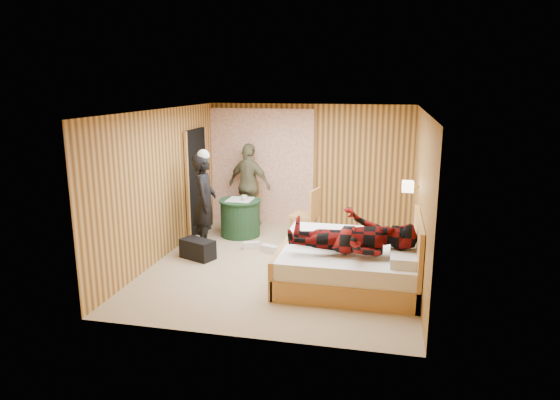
% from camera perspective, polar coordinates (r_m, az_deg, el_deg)
% --- Properties ---
extents(floor, '(4.20, 5.00, 0.01)m').
position_cam_1_polar(floor, '(8.31, 0.52, -7.28)').
color(floor, tan).
rests_on(floor, ground).
extents(ceiling, '(4.20, 5.00, 0.01)m').
position_cam_1_polar(ceiling, '(7.79, 0.56, 10.19)').
color(ceiling, white).
rests_on(ceiling, wall_back).
extents(wall_back, '(4.20, 0.02, 2.50)m').
position_cam_1_polar(wall_back, '(10.38, 3.38, 4.01)').
color(wall_back, tan).
rests_on(wall_back, floor).
extents(wall_left, '(0.02, 5.00, 2.50)m').
position_cam_1_polar(wall_left, '(8.63, -13.24, 1.77)').
color(wall_left, tan).
rests_on(wall_left, floor).
extents(wall_right, '(0.02, 5.00, 2.50)m').
position_cam_1_polar(wall_right, '(7.82, 15.79, 0.43)').
color(wall_right, tan).
rests_on(wall_right, floor).
extents(curtain, '(2.20, 0.08, 2.40)m').
position_cam_1_polar(curtain, '(10.52, -2.08, 3.87)').
color(curtain, white).
rests_on(curtain, floor).
extents(doorway, '(0.06, 0.90, 2.05)m').
position_cam_1_polar(doorway, '(9.91, -9.51, 2.08)').
color(doorway, black).
rests_on(doorway, floor).
extents(wall_lamp, '(0.26, 0.24, 0.16)m').
position_cam_1_polar(wall_lamp, '(8.24, 14.42, 1.52)').
color(wall_lamp, gold).
rests_on(wall_lamp, wall_right).
extents(bed, '(2.01, 1.58, 1.09)m').
position_cam_1_polar(bed, '(7.43, 8.02, -7.38)').
color(bed, '#E2A55C').
rests_on(bed, floor).
extents(nightstand, '(0.38, 0.52, 0.50)m').
position_cam_1_polar(nightstand, '(8.49, 13.73, -5.40)').
color(nightstand, '#E2A55C').
rests_on(nightstand, floor).
extents(round_table, '(0.82, 0.82, 0.73)m').
position_cam_1_polar(round_table, '(9.72, -4.56, -1.99)').
color(round_table, '#1E4123').
rests_on(round_table, floor).
extents(chair_far, '(0.47, 0.47, 0.93)m').
position_cam_1_polar(chair_far, '(10.29, -3.58, -0.11)').
color(chair_far, '#E2A55C').
rests_on(chair_far, floor).
extents(chair_near, '(0.55, 0.55, 1.02)m').
position_cam_1_polar(chair_near, '(9.27, 3.31, -1.30)').
color(chair_near, '#E2A55C').
rests_on(chair_near, floor).
extents(duffel_bag, '(0.66, 0.51, 0.33)m').
position_cam_1_polar(duffel_bag, '(8.61, -9.38, -5.56)').
color(duffel_bag, black).
rests_on(duffel_bag, floor).
extents(sneaker_left, '(0.33, 0.23, 0.13)m').
position_cam_1_polar(sneaker_left, '(8.80, -1.20, -5.64)').
color(sneaker_left, silver).
rests_on(sneaker_left, floor).
extents(sneaker_right, '(0.32, 0.21, 0.13)m').
position_cam_1_polar(sneaker_right, '(9.01, -3.29, -5.21)').
color(sneaker_right, silver).
rests_on(sneaker_right, floor).
extents(woman_standing, '(0.53, 0.70, 1.72)m').
position_cam_1_polar(woman_standing, '(8.91, -8.59, -0.24)').
color(woman_standing, black).
rests_on(woman_standing, floor).
extents(man_at_table, '(1.09, 0.75, 1.72)m').
position_cam_1_polar(man_at_table, '(10.25, -3.50, 1.68)').
color(man_at_table, '#6D6949').
rests_on(man_at_table, floor).
extents(man_on_bed, '(0.86, 0.67, 1.77)m').
position_cam_1_polar(man_on_bed, '(7.01, 8.26, -2.99)').
color(man_on_bed, '#640A09').
rests_on(man_on_bed, bed).
extents(book_lower, '(0.20, 0.25, 0.02)m').
position_cam_1_polar(book_lower, '(8.36, 13.83, -3.88)').
color(book_lower, silver).
rests_on(book_lower, nightstand).
extents(book_upper, '(0.20, 0.25, 0.02)m').
position_cam_1_polar(book_upper, '(8.36, 13.83, -3.75)').
color(book_upper, silver).
rests_on(book_upper, nightstand).
extents(cup_nightstand, '(0.13, 0.13, 0.09)m').
position_cam_1_polar(cup_nightstand, '(8.53, 13.82, -3.30)').
color(cup_nightstand, silver).
rests_on(cup_nightstand, nightstand).
extents(cup_table, '(0.13, 0.13, 0.10)m').
position_cam_1_polar(cup_table, '(9.55, -4.12, 0.26)').
color(cup_table, silver).
rests_on(cup_table, round_table).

